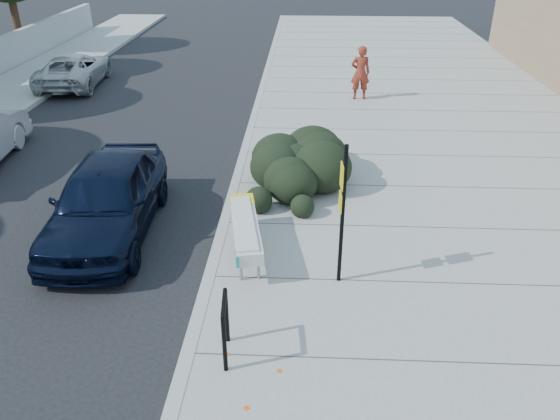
{
  "coord_description": "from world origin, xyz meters",
  "views": [
    {
      "loc": [
        1.69,
        -8.14,
        5.95
      ],
      "look_at": [
        1.25,
        1.04,
        1.0
      ],
      "focal_mm": 35.0,
      "sensor_mm": 36.0,
      "label": 1
    }
  ],
  "objects": [
    {
      "name": "bike_rack",
      "position": [
        0.6,
        -2.0,
        0.75
      ],
      "size": [
        0.12,
        0.69,
        1.0
      ],
      "rotation": [
        0.0,
        0.0,
        0.08
      ],
      "color": "black",
      "rests_on": "sidewalk_near"
    },
    {
      "name": "suv_silver",
      "position": [
        -7.5,
        13.06,
        0.63
      ],
      "size": [
        2.45,
        4.67,
        1.25
      ],
      "primitive_type": "imported",
      "rotation": [
        0.0,
        0.0,
        3.23
      ],
      "color": "#ADB0B3",
      "rests_on": "ground"
    },
    {
      "name": "sign_post",
      "position": [
        2.35,
        -0.0,
        1.64
      ],
      "size": [
        0.1,
        0.3,
        2.62
      ],
      "rotation": [
        0.0,
        0.0,
        0.07
      ],
      "color": "black",
      "rests_on": "sidewalk_near"
    },
    {
      "name": "ground",
      "position": [
        0.0,
        0.0,
        0.0
      ],
      "size": [
        120.0,
        120.0,
        0.0
      ],
      "primitive_type": "plane",
      "color": "black",
      "rests_on": "ground"
    },
    {
      "name": "sidewalk_near",
      "position": [
        5.6,
        5.0,
        0.07
      ],
      "size": [
        11.2,
        50.0,
        0.15
      ],
      "primitive_type": "cube",
      "color": "gray",
      "rests_on": "ground"
    },
    {
      "name": "sedan_navy",
      "position": [
        -2.39,
        1.74,
        0.8
      ],
      "size": [
        2.11,
        4.78,
        1.6
      ],
      "primitive_type": "imported",
      "rotation": [
        0.0,
        0.0,
        0.05
      ],
      "color": "black",
      "rests_on": "ground"
    },
    {
      "name": "bench",
      "position": [
        0.6,
        0.83,
        0.71
      ],
      "size": [
        0.89,
        2.43,
        0.71
      ],
      "rotation": [
        0.0,
        0.0,
        0.18
      ],
      "color": "gray",
      "rests_on": "sidewalk_near"
    },
    {
      "name": "pedestrian",
      "position": [
        3.61,
        11.26,
        1.09
      ],
      "size": [
        0.7,
        0.48,
        1.88
      ],
      "primitive_type": "imported",
      "rotation": [
        0.0,
        0.0,
        3.18
      ],
      "color": "maroon",
      "rests_on": "sidewalk_near"
    },
    {
      "name": "hedge",
      "position": [
        1.5,
        4.1,
        0.82
      ],
      "size": [
        2.28,
        3.78,
        1.33
      ],
      "primitive_type": "ellipsoid",
      "rotation": [
        0.0,
        0.0,
        0.15
      ],
      "color": "black",
      "rests_on": "sidewalk_near"
    },
    {
      "name": "curb_near",
      "position": [
        0.0,
        5.0,
        0.08
      ],
      "size": [
        0.22,
        50.0,
        0.17
      ],
      "primitive_type": "cube",
      "color": "#9E9E99",
      "rests_on": "ground"
    }
  ]
}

